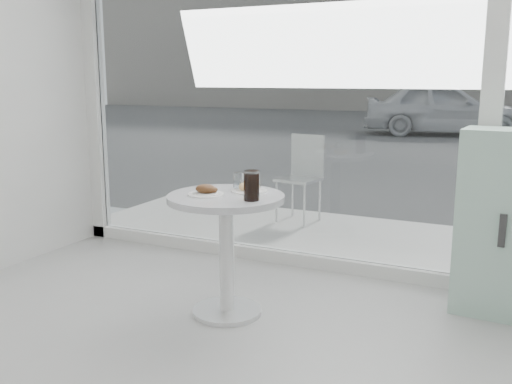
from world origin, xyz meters
The scene contains 13 objects.
storefront centered at (0.07, 3.00, 1.71)m, with size 5.00×0.14×3.00m.
main_table centered at (-0.50, 1.90, 0.55)m, with size 0.72×0.72×0.77m.
patio_deck centered at (0.00, 3.80, 0.03)m, with size 5.60×1.60×0.05m, color silver.
street centered at (0.00, 16.00, 0.00)m, with size 40.00×24.00×0.00m, color #363636.
far_building centered at (0.00, 25.00, 4.00)m, with size 40.00×2.00×8.00m, color gray.
mint_cabinet centered at (1.04, 2.66, 0.58)m, with size 0.56×0.40×1.17m.
patio_chair centered at (-0.88, 4.19, 0.54)m, with size 0.42×0.42×0.86m.
car_white centered at (-0.91, 14.39, 0.68)m, with size 1.60×3.99×1.36m, color silver.
plate_fritter centered at (-0.60, 1.84, 0.80)m, with size 0.22×0.22×0.07m.
plate_donut centered at (-0.41, 2.04, 0.79)m, with size 0.23×0.23×0.05m.
water_tumbler_a centered at (-0.50, 2.07, 0.82)m, with size 0.07×0.07×0.11m.
water_tumbler_b centered at (-0.41, 2.11, 0.82)m, with size 0.08×0.08×0.12m.
cola_glass centered at (-0.29, 1.82, 0.85)m, with size 0.09×0.09×0.18m.
Camera 1 is at (1.14, -1.09, 1.47)m, focal length 40.00 mm.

